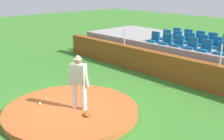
{
  "coord_description": "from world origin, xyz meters",
  "views": [
    {
      "loc": [
        6.9,
        -4.55,
        3.96
      ],
      "look_at": [
        0.0,
        1.78,
        1.09
      ],
      "focal_mm": 44.46,
      "sensor_mm": 36.0,
      "label": 1
    }
  ],
  "objects_px": {
    "stadium_chair_0": "(154,39)",
    "stadium_chair_4": "(205,47)",
    "stadium_chair_2": "(178,43)",
    "stadium_chair_5": "(222,50)",
    "fielding_glove": "(87,114)",
    "stadium_chair_15": "(212,40)",
    "stadium_chair_12": "(176,34)",
    "stadium_chair_3": "(191,45)",
    "stadium_chair_8": "(189,40)",
    "baseball": "(40,103)",
    "stadium_chair_13": "(187,36)",
    "stadium_chair_6": "(166,36)",
    "stadium_chair_9": "(202,42)",
    "pitcher": "(79,78)",
    "stadium_chair_14": "(199,38)",
    "stadium_chair_10": "(216,45)",
    "stadium_chair_1": "(166,41)"
  },
  "relations": [
    {
      "from": "stadium_chair_2",
      "to": "stadium_chair_9",
      "type": "bearing_deg",
      "value": -128.18
    },
    {
      "from": "stadium_chair_2",
      "to": "stadium_chair_15",
      "type": "bearing_deg",
      "value": -111.53
    },
    {
      "from": "fielding_glove",
      "to": "stadium_chair_15",
      "type": "bearing_deg",
      "value": -44.98
    },
    {
      "from": "stadium_chair_3",
      "to": "stadium_chair_8",
      "type": "height_order",
      "value": "same"
    },
    {
      "from": "stadium_chair_3",
      "to": "stadium_chair_9",
      "type": "relative_size",
      "value": 1.0
    },
    {
      "from": "pitcher",
      "to": "stadium_chair_0",
      "type": "height_order",
      "value": "pitcher"
    },
    {
      "from": "baseball",
      "to": "stadium_chair_0",
      "type": "distance_m",
      "value": 7.05
    },
    {
      "from": "pitcher",
      "to": "stadium_chair_6",
      "type": "distance_m",
      "value": 7.32
    },
    {
      "from": "stadium_chair_10",
      "to": "stadium_chair_0",
      "type": "bearing_deg",
      "value": 18.03
    },
    {
      "from": "pitcher",
      "to": "stadium_chair_9",
      "type": "xyz_separation_m",
      "value": [
        0.1,
        7.02,
        0.19
      ]
    },
    {
      "from": "stadium_chair_4",
      "to": "stadium_chair_6",
      "type": "relative_size",
      "value": 1.0
    },
    {
      "from": "stadium_chair_6",
      "to": "stadium_chair_8",
      "type": "distance_m",
      "value": 1.4
    },
    {
      "from": "baseball",
      "to": "stadium_chair_4",
      "type": "relative_size",
      "value": 0.15
    },
    {
      "from": "stadium_chair_9",
      "to": "stadium_chair_15",
      "type": "bearing_deg",
      "value": -90.23
    },
    {
      "from": "stadium_chair_4",
      "to": "stadium_chair_12",
      "type": "xyz_separation_m",
      "value": [
        -2.79,
        1.83,
        0.0
      ]
    },
    {
      "from": "stadium_chair_15",
      "to": "stadium_chair_2",
      "type": "bearing_deg",
      "value": 68.47
    },
    {
      "from": "baseball",
      "to": "stadium_chair_3",
      "type": "bearing_deg",
      "value": 79.59
    },
    {
      "from": "stadium_chair_0",
      "to": "stadium_chair_15",
      "type": "xyz_separation_m",
      "value": [
        2.11,
        1.81,
        0.0
      ]
    },
    {
      "from": "stadium_chair_12",
      "to": "stadium_chair_10",
      "type": "bearing_deg",
      "value": 161.99
    },
    {
      "from": "stadium_chair_8",
      "to": "stadium_chair_2",
      "type": "bearing_deg",
      "value": 89.17
    },
    {
      "from": "stadium_chair_14",
      "to": "stadium_chair_1",
      "type": "bearing_deg",
      "value": 69.17
    },
    {
      "from": "pitcher",
      "to": "stadium_chair_2",
      "type": "bearing_deg",
      "value": 70.62
    },
    {
      "from": "stadium_chair_1",
      "to": "stadium_chair_13",
      "type": "bearing_deg",
      "value": -89.6
    },
    {
      "from": "baseball",
      "to": "stadium_chair_14",
      "type": "bearing_deg",
      "value": 86.18
    },
    {
      "from": "stadium_chair_3",
      "to": "stadium_chair_9",
      "type": "distance_m",
      "value": 0.91
    },
    {
      "from": "stadium_chair_3",
      "to": "stadium_chair_9",
      "type": "bearing_deg",
      "value": -89.9
    },
    {
      "from": "stadium_chair_14",
      "to": "stadium_chair_12",
      "type": "bearing_deg",
      "value": -0.1
    },
    {
      "from": "stadium_chair_2",
      "to": "stadium_chair_5",
      "type": "distance_m",
      "value": 2.14
    },
    {
      "from": "stadium_chair_6",
      "to": "stadium_chair_15",
      "type": "distance_m",
      "value": 2.28
    },
    {
      "from": "stadium_chair_5",
      "to": "stadium_chair_2",
      "type": "bearing_deg",
      "value": 0.43
    },
    {
      "from": "stadium_chair_12",
      "to": "stadium_chair_13",
      "type": "xyz_separation_m",
      "value": [
        0.72,
        -0.0,
        0.0
      ]
    },
    {
      "from": "baseball",
      "to": "stadium_chair_13",
      "type": "distance_m",
      "value": 8.81
    },
    {
      "from": "stadium_chair_12",
      "to": "stadium_chair_13",
      "type": "height_order",
      "value": "same"
    },
    {
      "from": "stadium_chair_9",
      "to": "stadium_chair_13",
      "type": "bearing_deg",
      "value": -33.74
    },
    {
      "from": "stadium_chair_0",
      "to": "stadium_chair_2",
      "type": "bearing_deg",
      "value": -179.97
    },
    {
      "from": "stadium_chair_0",
      "to": "stadium_chair_2",
      "type": "distance_m",
      "value": 1.4
    },
    {
      "from": "stadium_chair_0",
      "to": "stadium_chair_12",
      "type": "height_order",
      "value": "same"
    },
    {
      "from": "stadium_chair_5",
      "to": "stadium_chair_14",
      "type": "distance_m",
      "value": 2.79
    },
    {
      "from": "stadium_chair_2",
      "to": "stadium_chair_3",
      "type": "xyz_separation_m",
      "value": [
        0.71,
        -0.01,
        0.0
      ]
    },
    {
      "from": "stadium_chair_5",
      "to": "stadium_chair_6",
      "type": "distance_m",
      "value": 3.64
    },
    {
      "from": "pitcher",
      "to": "stadium_chair_5",
      "type": "distance_m",
      "value": 6.33
    },
    {
      "from": "fielding_glove",
      "to": "stadium_chair_4",
      "type": "relative_size",
      "value": 0.6
    },
    {
      "from": "stadium_chair_2",
      "to": "stadium_chair_14",
      "type": "height_order",
      "value": "same"
    },
    {
      "from": "stadium_chair_0",
      "to": "stadium_chair_4",
      "type": "height_order",
      "value": "same"
    },
    {
      "from": "stadium_chair_14",
      "to": "fielding_glove",
      "type": "bearing_deg",
      "value": 98.04
    },
    {
      "from": "fielding_glove",
      "to": "stadium_chair_5",
      "type": "xyz_separation_m",
      "value": [
        0.97,
        6.28,
        1.16
      ]
    },
    {
      "from": "stadium_chair_0",
      "to": "stadium_chair_12",
      "type": "bearing_deg",
      "value": -90.15
    },
    {
      "from": "baseball",
      "to": "fielding_glove",
      "type": "height_order",
      "value": "fielding_glove"
    },
    {
      "from": "stadium_chair_3",
      "to": "stadium_chair_14",
      "type": "relative_size",
      "value": 1.0
    },
    {
      "from": "fielding_glove",
      "to": "stadium_chair_0",
      "type": "height_order",
      "value": "stadium_chair_0"
    }
  ]
}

